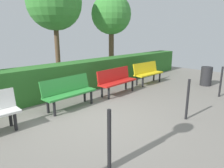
% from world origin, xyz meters
% --- Properties ---
extents(ground_plane, '(17.16, 17.16, 0.00)m').
position_xyz_m(ground_plane, '(0.00, 0.00, 0.00)').
color(ground_plane, gray).
extents(bench_yellow, '(1.47, 0.53, 0.86)m').
position_xyz_m(bench_yellow, '(-3.88, -0.96, 0.48)').
color(bench_yellow, yellow).
rests_on(bench_yellow, ground_plane).
extents(bench_red, '(1.59, 0.52, 0.86)m').
position_xyz_m(bench_red, '(-1.93, -0.90, 0.48)').
color(bench_red, red).
rests_on(bench_red, ground_plane).
extents(bench_green, '(1.57, 0.53, 0.86)m').
position_xyz_m(bench_green, '(-0.02, -0.93, 0.48)').
color(bench_green, '#2D8C38').
rests_on(bench_green, ground_plane).
extents(hedge_row, '(13.16, 0.73, 1.05)m').
position_xyz_m(hedge_row, '(-0.91, -2.15, 0.52)').
color(hedge_row, '#2D6B28').
rests_on(hedge_row, ground_plane).
extents(tree_near, '(1.88, 1.88, 3.83)m').
position_xyz_m(tree_near, '(-4.22, -3.35, 2.85)').
color(tree_near, brown).
rests_on(tree_near, ground_plane).
extents(tree_mid, '(2.26, 2.26, 4.38)m').
position_xyz_m(tree_mid, '(-1.73, -4.19, 3.23)').
color(tree_mid, brown).
rests_on(tree_mid, ground_plane).
extents(railing_post_near, '(0.06, 0.06, 1.00)m').
position_xyz_m(railing_post_near, '(-4.00, 1.79, 0.50)').
color(railing_post_near, black).
rests_on(railing_post_near, ground_plane).
extents(railing_post_mid, '(0.06, 0.06, 1.00)m').
position_xyz_m(railing_post_mid, '(-1.51, 1.79, 0.50)').
color(railing_post_mid, black).
rests_on(railing_post_mid, ground_plane).
extents(railing_post_far, '(0.06, 0.06, 1.00)m').
position_xyz_m(railing_post_far, '(1.16, 1.79, 0.50)').
color(railing_post_far, black).
rests_on(railing_post_far, ground_plane).
extents(trash_bin, '(0.42, 0.42, 0.74)m').
position_xyz_m(trash_bin, '(-5.22, 0.91, 0.37)').
color(trash_bin, '#262628').
rests_on(trash_bin, ground_plane).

